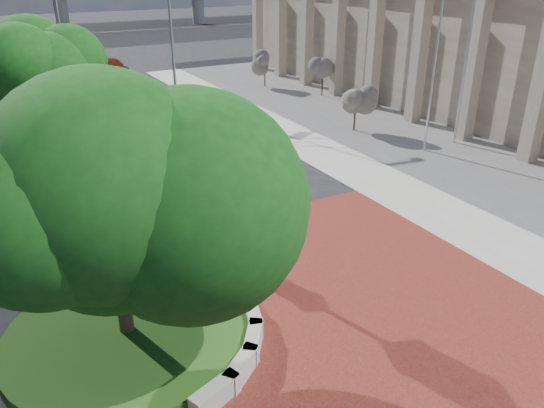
% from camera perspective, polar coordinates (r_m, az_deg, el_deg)
% --- Properties ---
extents(ground, '(200.00, 200.00, 0.00)m').
position_cam_1_polar(ground, '(15.89, 2.67, -9.06)').
color(ground, black).
rests_on(ground, ground).
extents(plaza, '(12.00, 12.00, 0.04)m').
position_cam_1_polar(plaza, '(15.19, 4.67, -10.80)').
color(plaza, maroon).
rests_on(plaza, ground).
extents(sidewalk, '(20.00, 50.00, 0.04)m').
position_cam_1_polar(sidewalk, '(32.52, 17.83, 7.76)').
color(sidewalk, '#9E9B93').
rests_on(sidewalk, ground).
extents(planter_wall, '(2.96, 6.77, 0.54)m').
position_cam_1_polar(planter_wall, '(14.73, -6.50, -10.97)').
color(planter_wall, '#9E9B93').
rests_on(planter_wall, ground).
extents(grass_bed, '(6.10, 6.10, 0.40)m').
position_cam_1_polar(grass_bed, '(14.27, -15.22, -13.50)').
color(grass_bed, '#194513').
rests_on(grass_bed, ground).
extents(civic_building, '(17.35, 44.00, 8.60)m').
position_cam_1_polar(civic_building, '(38.70, 24.68, 15.86)').
color(civic_building, gray).
rests_on(civic_building, ground).
extents(tree_planter, '(5.20, 5.20, 6.33)m').
position_cam_1_polar(tree_planter, '(12.46, -16.99, -0.58)').
color(tree_planter, '#38281C').
rests_on(tree_planter, ground).
extents(tree_street, '(4.40, 4.40, 5.45)m').
position_cam_1_polar(tree_street, '(29.88, -23.17, 11.96)').
color(tree_street, '#38281C').
rests_on(tree_street, ground).
extents(post_clock, '(1.22, 1.22, 4.85)m').
position_cam_1_polar(post_clock, '(15.31, -1.83, 0.95)').
color(post_clock, black).
rests_on(post_clock, ground).
extents(parked_car, '(2.29, 4.11, 1.32)m').
position_cam_1_polar(parked_car, '(48.96, -16.75, 14.04)').
color(parked_car, '#4C1A0A').
rests_on(parked_car, ground).
extents(flagpole_a, '(1.49, 0.29, 9.58)m').
position_cam_1_polar(flagpole_a, '(27.19, 17.26, 15.33)').
color(flagpole_a, silver).
rests_on(flagpole_a, ground).
extents(flagpole_b, '(1.59, 0.79, 10.78)m').
position_cam_1_polar(flagpole_b, '(28.93, 20.51, 16.64)').
color(flagpole_b, silver).
rests_on(flagpole_b, ground).
extents(street_lamp_near, '(2.14, 0.53, 9.55)m').
position_cam_1_polar(street_lamp_near, '(36.11, -10.53, 19.14)').
color(street_lamp_near, slate).
rests_on(street_lamp_near, ground).
extents(street_lamp_far, '(2.11, 0.82, 9.63)m').
position_cam_1_polar(street_lamp_far, '(53.34, -22.00, 19.58)').
color(street_lamp_far, slate).
rests_on(street_lamp_far, ground).
extents(shrub_near, '(1.20, 1.20, 2.20)m').
position_cam_1_polar(shrub_near, '(30.53, 8.98, 10.66)').
color(shrub_near, '#38281C').
rests_on(shrub_near, ground).
extents(shrub_mid, '(1.20, 1.20, 2.20)m').
position_cam_1_polar(shrub_mid, '(38.76, 5.47, 13.79)').
color(shrub_mid, '#38281C').
rests_on(shrub_mid, ground).
extents(shrub_far, '(1.20, 1.20, 2.20)m').
position_cam_1_polar(shrub_far, '(41.70, -0.78, 14.65)').
color(shrub_far, '#38281C').
rests_on(shrub_far, ground).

